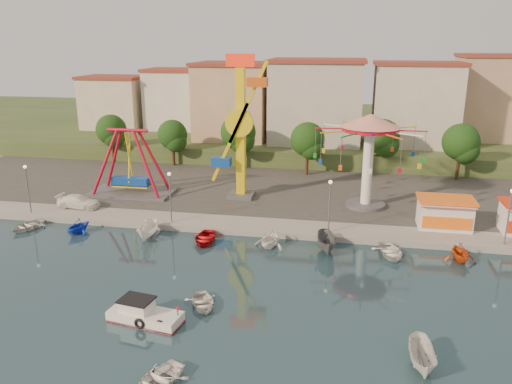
% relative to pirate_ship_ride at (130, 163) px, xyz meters
% --- Properties ---
extents(ground, '(200.00, 200.00, 0.00)m').
position_rel_pirate_ship_ride_xyz_m(ground, '(16.09, -21.46, -4.39)').
color(ground, '#142E39').
rests_on(ground, ground).
extents(quay_deck, '(200.00, 100.00, 0.60)m').
position_rel_pirate_ship_ride_xyz_m(quay_deck, '(16.09, 40.54, -4.09)').
color(quay_deck, '#9E998E').
rests_on(quay_deck, ground).
extents(asphalt_pad, '(90.00, 28.00, 0.01)m').
position_rel_pirate_ship_ride_xyz_m(asphalt_pad, '(16.09, 8.54, -3.79)').
color(asphalt_pad, '#4C4944').
rests_on(asphalt_pad, quay_deck).
extents(hill_terrace, '(200.00, 60.00, 3.00)m').
position_rel_pirate_ship_ride_xyz_m(hill_terrace, '(16.09, 45.54, -2.89)').
color(hill_terrace, '#384C26').
rests_on(hill_terrace, ground).
extents(pirate_ship_ride, '(10.00, 5.00, 8.00)m').
position_rel_pirate_ship_ride_xyz_m(pirate_ship_ride, '(0.00, 0.00, 0.00)').
color(pirate_ship_ride, '#59595E').
rests_on(pirate_ship_ride, quay_deck).
extents(kamikaze_tower, '(4.92, 3.10, 16.50)m').
position_rel_pirate_ship_ride_xyz_m(kamikaze_tower, '(13.59, 0.90, 4.17)').
color(kamikaze_tower, '#59595E').
rests_on(kamikaze_tower, quay_deck).
extents(wave_swinger, '(11.60, 11.60, 10.40)m').
position_rel_pirate_ship_ride_xyz_m(wave_swinger, '(27.78, 0.27, 3.80)').
color(wave_swinger, '#59595E').
rests_on(wave_swinger, quay_deck).
extents(booth_left, '(5.40, 3.78, 3.08)m').
position_rel_pirate_ship_ride_xyz_m(booth_left, '(35.31, -4.98, -2.23)').
color(booth_left, white).
rests_on(booth_left, quay_deck).
extents(lamp_post_0, '(0.14, 0.14, 5.00)m').
position_rel_pirate_ship_ride_xyz_m(lamp_post_0, '(-7.91, -8.46, -1.29)').
color(lamp_post_0, '#59595E').
rests_on(lamp_post_0, quay_deck).
extents(lamp_post_1, '(0.14, 0.14, 5.00)m').
position_rel_pirate_ship_ride_xyz_m(lamp_post_1, '(8.09, -8.46, -1.29)').
color(lamp_post_1, '#59595E').
rests_on(lamp_post_1, quay_deck).
extents(lamp_post_2, '(0.14, 0.14, 5.00)m').
position_rel_pirate_ship_ride_xyz_m(lamp_post_2, '(24.09, -8.46, -1.29)').
color(lamp_post_2, '#59595E').
rests_on(lamp_post_2, quay_deck).
extents(lamp_post_3, '(0.14, 0.14, 5.00)m').
position_rel_pirate_ship_ride_xyz_m(lamp_post_3, '(40.09, -8.46, -1.29)').
color(lamp_post_3, '#59595E').
rests_on(lamp_post_3, quay_deck).
extents(tree_0, '(4.60, 4.60, 7.19)m').
position_rel_pirate_ship_ride_xyz_m(tree_0, '(-9.91, 15.51, 1.08)').
color(tree_0, '#382314').
rests_on(tree_0, quay_deck).
extents(tree_1, '(4.35, 4.35, 6.80)m').
position_rel_pirate_ship_ride_xyz_m(tree_1, '(0.09, 14.78, 0.81)').
color(tree_1, '#382314').
rests_on(tree_1, quay_deck).
extents(tree_2, '(5.02, 5.02, 7.85)m').
position_rel_pirate_ship_ride_xyz_m(tree_2, '(10.09, 14.34, 1.52)').
color(tree_2, '#382314').
rests_on(tree_2, quay_deck).
extents(tree_3, '(4.68, 4.68, 7.32)m').
position_rel_pirate_ship_ride_xyz_m(tree_3, '(20.09, 12.90, 1.16)').
color(tree_3, '#382314').
rests_on(tree_3, quay_deck).
extents(tree_4, '(4.86, 4.86, 7.60)m').
position_rel_pirate_ship_ride_xyz_m(tree_4, '(30.09, 15.89, 1.35)').
color(tree_4, '#382314').
rests_on(tree_4, quay_deck).
extents(tree_5, '(4.83, 4.83, 7.54)m').
position_rel_pirate_ship_ride_xyz_m(tree_5, '(40.09, 14.07, 1.31)').
color(tree_5, '#382314').
rests_on(tree_5, quay_deck).
extents(building_0, '(9.26, 9.53, 11.87)m').
position_rel_pirate_ship_ride_xyz_m(building_0, '(-17.28, 24.60, 4.54)').
color(building_0, beige).
rests_on(building_0, hill_terrace).
extents(building_1, '(12.33, 9.01, 8.63)m').
position_rel_pirate_ship_ride_xyz_m(building_1, '(-5.23, 29.92, 2.92)').
color(building_1, silver).
rests_on(building_1, hill_terrace).
extents(building_2, '(11.95, 9.28, 11.23)m').
position_rel_pirate_ship_ride_xyz_m(building_2, '(7.91, 30.50, 4.22)').
color(building_2, tan).
rests_on(building_2, hill_terrace).
extents(building_3, '(12.59, 10.50, 9.20)m').
position_rel_pirate_ship_ride_xyz_m(building_3, '(21.70, 27.34, 3.20)').
color(building_3, beige).
rests_on(building_3, hill_terrace).
extents(building_4, '(10.75, 9.23, 9.24)m').
position_rel_pirate_ship_ride_xyz_m(building_4, '(35.16, 30.74, 3.22)').
color(building_4, beige).
rests_on(building_4, hill_terrace).
extents(building_5, '(12.77, 10.96, 11.21)m').
position_rel_pirate_ship_ride_xyz_m(building_5, '(48.46, 28.87, 4.21)').
color(building_5, tan).
rests_on(building_5, hill_terrace).
extents(cabin_motorboat, '(5.33, 2.71, 1.79)m').
position_rel_pirate_ship_ride_xyz_m(cabin_motorboat, '(12.37, -25.97, -3.92)').
color(cabin_motorboat, white).
rests_on(cabin_motorboat, ground).
extents(rowboat_a, '(3.60, 4.01, 0.68)m').
position_rel_pirate_ship_ride_xyz_m(rowboat_a, '(15.78, -23.30, -4.05)').
color(rowboat_a, white).
rests_on(rowboat_a, ground).
extents(rowboat_b, '(3.69, 4.28, 0.74)m').
position_rel_pirate_ship_ride_xyz_m(rowboat_b, '(15.75, -32.08, -4.02)').
color(rowboat_b, white).
rests_on(rowboat_b, ground).
extents(skiff, '(1.51, 3.89, 1.49)m').
position_rel_pirate_ship_ride_xyz_m(skiff, '(30.47, -27.78, -3.65)').
color(skiff, silver).
rests_on(skiff, ground).
extents(van, '(4.94, 2.20, 1.41)m').
position_rel_pirate_ship_ride_xyz_m(van, '(-3.64, -6.00, -3.09)').
color(van, white).
rests_on(van, quay_deck).
extents(moored_boat_0, '(3.59, 4.28, 0.76)m').
position_rel_pirate_ship_ride_xyz_m(moored_boat_0, '(-6.26, -11.66, -4.01)').
color(moored_boat_0, beige).
rests_on(moored_boat_0, ground).
extents(moored_boat_1, '(3.26, 3.52, 1.53)m').
position_rel_pirate_ship_ride_xyz_m(moored_boat_1, '(-0.56, -11.66, -3.63)').
color(moored_boat_1, '#1637C7').
rests_on(moored_boat_1, ground).
extents(moored_boat_2, '(1.82, 4.13, 1.55)m').
position_rel_pirate_ship_ride_xyz_m(moored_boat_2, '(6.85, -11.66, -3.62)').
color(moored_boat_2, white).
rests_on(moored_boat_2, ground).
extents(moored_boat_3, '(3.04, 4.10, 0.82)m').
position_rel_pirate_ship_ride_xyz_m(moored_boat_3, '(12.55, -11.66, -3.99)').
color(moored_boat_3, red).
rests_on(moored_boat_3, ground).
extents(moored_boat_4, '(3.74, 4.04, 1.75)m').
position_rel_pirate_ship_ride_xyz_m(moored_boat_4, '(18.87, -11.66, -3.52)').
color(moored_boat_4, white).
rests_on(moored_boat_4, ground).
extents(moored_boat_5, '(2.24, 4.45, 1.64)m').
position_rel_pirate_ship_ride_xyz_m(moored_boat_5, '(24.09, -11.66, -3.57)').
color(moored_boat_5, '#5E5E64').
rests_on(moored_boat_5, ground).
extents(moored_boat_6, '(3.64, 4.47, 0.81)m').
position_rel_pirate_ship_ride_xyz_m(moored_boat_6, '(29.79, -11.66, -3.99)').
color(moored_boat_6, white).
rests_on(moored_boat_6, ground).
extents(moored_boat_7, '(3.13, 3.51, 1.68)m').
position_rel_pirate_ship_ride_xyz_m(moored_boat_7, '(35.64, -11.66, -3.55)').
color(moored_boat_7, '#D54B13').
rests_on(moored_boat_7, ground).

